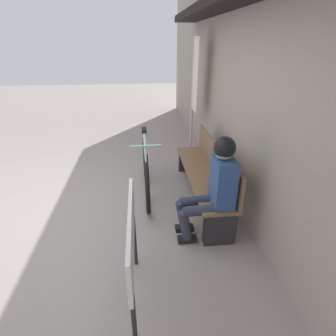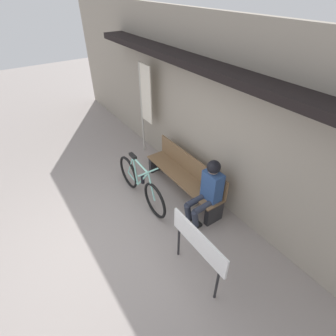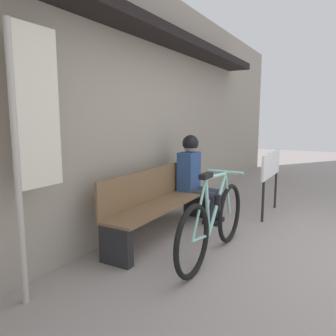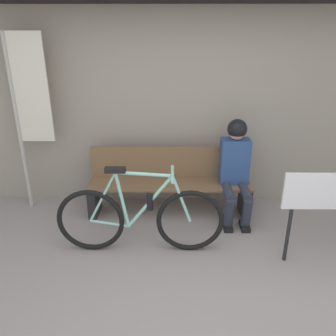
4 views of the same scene
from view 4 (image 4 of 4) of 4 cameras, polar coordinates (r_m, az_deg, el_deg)
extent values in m
plane|color=gray|center=(2.78, 5.34, -26.74)|extent=(24.00, 24.00, 0.00)
cube|color=#9E9384|center=(4.20, 3.54, 15.12)|extent=(12.00, 0.12, 3.20)
cube|color=brown|center=(4.02, 0.26, -2.80)|extent=(1.98, 0.42, 0.03)
cube|color=brown|center=(4.12, 0.28, 1.04)|extent=(1.98, 0.03, 0.40)
cube|color=#232326|center=(4.22, -12.68, -5.31)|extent=(0.10, 0.36, 0.39)
cube|color=#232326|center=(4.22, 13.21, -5.39)|extent=(0.10, 0.36, 0.39)
torus|color=black|center=(3.47, -13.33, -8.92)|extent=(0.69, 0.05, 0.69)
torus|color=black|center=(3.38, 3.87, -9.22)|extent=(0.69, 0.05, 0.69)
cylinder|color=#93DBCC|center=(3.15, -4.22, -1.07)|extent=(0.55, 0.03, 0.07)
cylinder|color=#93DBCC|center=(3.27, -3.19, -5.90)|extent=(0.47, 0.03, 0.58)
cylinder|color=#93DBCC|center=(3.29, -7.98, -5.57)|extent=(0.13, 0.03, 0.60)
cylinder|color=#93DBCC|center=(3.44, -10.12, -9.48)|extent=(0.39, 0.03, 0.09)
cylinder|color=#93DBCC|center=(3.31, -11.32, -5.02)|extent=(0.30, 0.02, 0.55)
cylinder|color=#93DBCC|center=(3.25, 2.37, -5.44)|extent=(0.21, 0.03, 0.51)
cube|color=black|center=(3.16, -9.19, -0.34)|extent=(0.20, 0.07, 0.05)
cylinder|color=#93DBCC|center=(3.13, 0.77, -1.04)|extent=(0.03, 0.40, 0.03)
cylinder|color=black|center=(3.27, -3.19, -5.90)|extent=(0.07, 0.07, 0.17)
cylinder|color=#2D3342|center=(3.89, 10.36, -3.97)|extent=(0.11, 0.41, 0.13)
cylinder|color=#2D3342|center=(3.83, 10.59, -7.59)|extent=(0.11, 0.17, 0.37)
cube|color=black|center=(3.95, 10.32, -9.93)|extent=(0.10, 0.22, 0.06)
cylinder|color=#2D3342|center=(3.93, 13.23, -3.94)|extent=(0.11, 0.41, 0.13)
cylinder|color=#2D3342|center=(3.87, 13.54, -7.52)|extent=(0.11, 0.17, 0.37)
cube|color=black|center=(3.99, 13.19, -9.84)|extent=(0.10, 0.22, 0.06)
cube|color=#2D4C84|center=(4.02, 11.47, 1.20)|extent=(0.34, 0.22, 0.55)
sphere|color=tan|center=(3.89, 11.93, 6.25)|extent=(0.20, 0.20, 0.20)
sphere|color=black|center=(3.89, 11.97, 6.68)|extent=(0.23, 0.23, 0.23)
cylinder|color=#B7B2A8|center=(4.39, -24.58, 6.57)|extent=(0.05, 0.05, 2.15)
cube|color=silver|center=(4.22, -22.70, 12.57)|extent=(0.40, 0.02, 1.26)
cylinder|color=#232326|center=(3.46, 20.13, -10.88)|extent=(0.04, 0.04, 0.58)
camera|label=1|loc=(4.26, 50.79, 14.07)|focal=28.00mm
camera|label=2|loc=(3.68, 81.14, 29.44)|focal=28.00mm
camera|label=3|loc=(3.84, -61.56, 0.84)|focal=35.00mm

